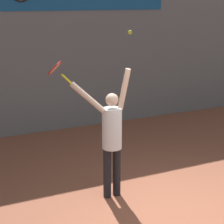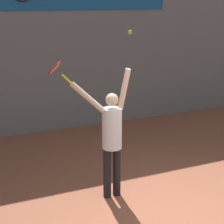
# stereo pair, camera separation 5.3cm
# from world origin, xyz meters

# --- Properties ---
(back_wall) EXTENTS (18.00, 0.10, 5.00)m
(back_wall) POSITION_xyz_m (0.00, 5.25, 2.50)
(back_wall) COLOR slate
(back_wall) RESTS_ON ground_plane
(tennis_player) EXTENTS (0.92, 0.55, 2.19)m
(tennis_player) POSITION_xyz_m (-0.58, 1.31, 1.11)
(tennis_player) COLOR black
(tennis_player) RESTS_ON ground_plane
(tennis_racket) EXTENTS (0.42, 0.39, 0.38)m
(tennis_racket) POSITION_xyz_m (-1.33, 1.79, 2.17)
(tennis_racket) COLOR yellow
(tennis_ball) EXTENTS (0.07, 0.07, 0.07)m
(tennis_ball) POSITION_xyz_m (-0.30, 1.24, 2.75)
(tennis_ball) COLOR #CCDB2D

